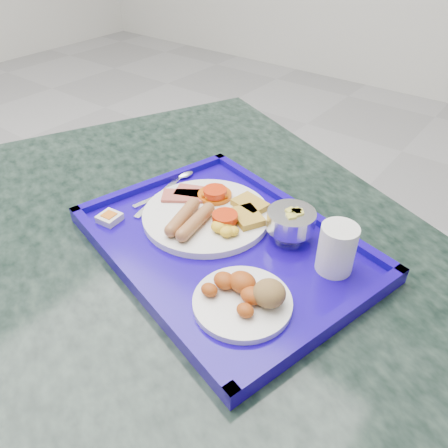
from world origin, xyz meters
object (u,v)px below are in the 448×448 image
(table, at_px, (211,307))
(fruit_bowl, at_px, (291,221))
(juice_cup, at_px, (337,247))
(bread_plate, at_px, (247,296))
(main_plate, at_px, (209,213))
(tray, at_px, (224,245))

(table, relative_size, fruit_bowl, 16.53)
(table, xyz_separation_m, juice_cup, (0.23, 0.05, 0.25))
(bread_plate, height_order, juice_cup, juice_cup)
(fruit_bowl, bearing_deg, bread_plate, -80.08)
(main_plate, bearing_deg, bread_plate, -36.30)
(table, distance_m, fruit_bowl, 0.29)
(table, height_order, main_plate, main_plate)
(table, xyz_separation_m, tray, (0.04, -0.01, 0.20))
(main_plate, height_order, fruit_bowl, fruit_bowl)
(bread_plate, bearing_deg, table, 146.32)
(main_plate, bearing_deg, juice_cup, 4.29)
(fruit_bowl, xyz_separation_m, juice_cup, (0.10, -0.02, 0.01))
(table, distance_m, bread_plate, 0.30)
(table, height_order, juice_cup, juice_cup)
(table, bearing_deg, bread_plate, -33.68)
(bread_plate, bearing_deg, main_plate, 143.70)
(main_plate, relative_size, fruit_bowl, 2.83)
(bread_plate, bearing_deg, juice_cup, 66.09)
(table, xyz_separation_m, fruit_bowl, (0.13, 0.07, 0.25))
(fruit_bowl, bearing_deg, table, -151.91)
(tray, height_order, main_plate, main_plate)
(tray, distance_m, main_plate, 0.08)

